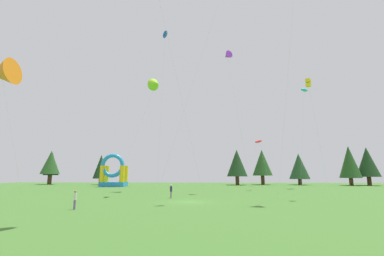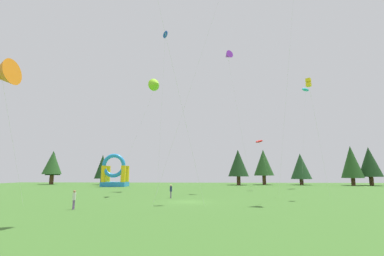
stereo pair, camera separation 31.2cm
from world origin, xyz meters
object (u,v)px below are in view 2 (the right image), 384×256
(kite_cyan_parafoil, at_px, (305,90))
(person_midfield, at_px, (74,198))
(kite_purple_delta, at_px, (228,56))
(kite_orange_delta, at_px, (1,73))
(kite_blue_parafoil, at_px, (165,35))
(person_far_side, at_px, (171,190))
(inflatable_red_slide, at_px, (115,174))
(kite_lime_delta, at_px, (156,84))
(kite_yellow_box, at_px, (309,83))
(kite_red_parafoil, at_px, (259,141))

(kite_cyan_parafoil, relative_size, person_midfield, 13.66)
(kite_purple_delta, height_order, kite_orange_delta, kite_purple_delta)
(kite_blue_parafoil, relative_size, person_far_side, 15.25)
(inflatable_red_slide, bearing_deg, kite_cyan_parafoil, -5.67)
(kite_blue_parafoil, distance_m, person_midfield, 28.48)
(inflatable_red_slide, bearing_deg, kite_orange_delta, -84.60)
(kite_cyan_parafoil, relative_size, person_far_side, 13.22)
(kite_lime_delta, bearing_deg, kite_blue_parafoil, -70.48)
(kite_yellow_box, relative_size, person_far_side, 9.05)
(kite_lime_delta, bearing_deg, person_far_side, -70.69)
(kite_red_parafoil, bearing_deg, kite_blue_parafoil, -145.72)
(kite_red_parafoil, bearing_deg, person_midfield, -127.66)
(person_far_side, height_order, inflatable_red_slide, inflatable_red_slide)
(kite_red_parafoil, relative_size, inflatable_red_slide, 1.25)
(kite_orange_delta, distance_m, inflatable_red_slide, 41.65)
(person_midfield, bearing_deg, inflatable_red_slide, -168.89)
(kite_lime_delta, distance_m, inflatable_red_slide, 24.89)
(kite_lime_delta, distance_m, kite_orange_delta, 28.06)
(kite_cyan_parafoil, bearing_deg, kite_orange_delta, -136.50)
(kite_cyan_parafoil, bearing_deg, kite_lime_delta, -160.63)
(person_far_side, bearing_deg, kite_orange_delta, 118.10)
(kite_purple_delta, height_order, kite_lime_delta, kite_purple_delta)
(kite_blue_parafoil, height_order, kite_cyan_parafoil, kite_blue_parafoil)
(kite_red_parafoil, xyz_separation_m, person_far_side, (-13.98, -16.20, -7.72))
(person_midfield, bearing_deg, kite_blue_parafoil, 160.14)
(kite_purple_delta, bearing_deg, person_midfield, -125.45)
(kite_blue_parafoil, relative_size, kite_yellow_box, 1.69)
(kite_purple_delta, bearing_deg, kite_lime_delta, 166.80)
(kite_orange_delta, relative_size, person_far_side, 7.63)
(kite_yellow_box, distance_m, person_midfield, 28.91)
(kite_lime_delta, bearing_deg, kite_cyan_parafoil, 19.37)
(kite_purple_delta, height_order, inflatable_red_slide, kite_purple_delta)
(kite_blue_parafoil, distance_m, kite_orange_delta, 24.65)
(kite_orange_delta, bearing_deg, person_midfield, 18.90)
(kite_yellow_box, xyz_separation_m, kite_cyan_parafoil, (8.80, 24.19, 6.70))
(person_far_side, bearing_deg, kite_blue_parafoil, 2.12)
(kite_red_parafoil, relative_size, person_midfield, 5.88)
(kite_lime_delta, relative_size, kite_orange_delta, 1.64)
(kite_cyan_parafoil, distance_m, kite_orange_delta, 53.81)
(kite_lime_delta, height_order, person_far_side, kite_lime_delta)
(kite_cyan_parafoil, xyz_separation_m, kite_red_parafoil, (-11.83, -7.65, -12.00))
(kite_yellow_box, relative_size, kite_lime_delta, 0.72)
(kite_yellow_box, bearing_deg, kite_orange_delta, -157.51)
(kite_lime_delta, relative_size, kite_red_parafoil, 2.19)
(kite_red_parafoil, bearing_deg, kite_yellow_box, -79.65)
(person_midfield, height_order, inflatable_red_slide, inflatable_red_slide)
(kite_yellow_box, height_order, kite_lime_delta, kite_lime_delta)
(kite_orange_delta, bearing_deg, inflatable_red_slide, 95.40)
(kite_yellow_box, bearing_deg, person_far_side, 178.83)
(kite_orange_delta, distance_m, person_far_side, 20.47)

